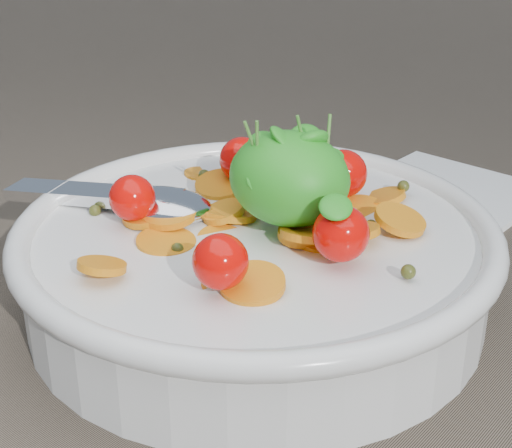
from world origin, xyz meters
The scene contains 3 objects.
ground centered at (0.00, 0.00, 0.00)m, with size 6.00×6.00×0.00m, color #6C5E4D.
bowl centered at (0.00, 0.00, 0.04)m, with size 0.33×0.31×0.13m.
napkin centered at (0.01, 0.26, 0.00)m, with size 0.14×0.13×0.01m, color white.
Camera 1 is at (0.28, -0.35, 0.27)m, focal length 55.00 mm.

